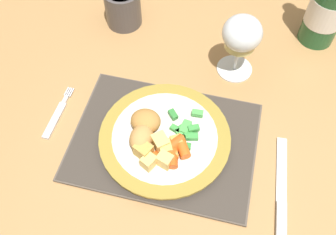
% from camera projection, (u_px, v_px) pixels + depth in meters
% --- Properties ---
extents(ground_plane, '(6.00, 6.00, 0.00)m').
position_uv_depth(ground_plane, '(188.00, 211.00, 1.40)').
color(ground_plane, '#383333').
extents(dining_table, '(1.18, 0.91, 0.74)m').
position_uv_depth(dining_table, '(201.00, 116.00, 0.86)').
color(dining_table, '#AD7F4C').
rests_on(dining_table, ground).
extents(placemat, '(0.34, 0.25, 0.01)m').
position_uv_depth(placemat, '(164.00, 141.00, 0.71)').
color(placemat, brown).
rests_on(placemat, dining_table).
extents(dinner_plate, '(0.24, 0.24, 0.02)m').
position_uv_depth(dinner_plate, '(165.00, 138.00, 0.70)').
color(dinner_plate, silver).
rests_on(dinner_plate, placemat).
extents(breaded_croquettes, '(0.06, 0.09, 0.04)m').
position_uv_depth(breaded_croquettes, '(144.00, 128.00, 0.68)').
color(breaded_croquettes, '#B77F3D').
rests_on(breaded_croquettes, dinner_plate).
extents(green_beans_pile, '(0.07, 0.09, 0.02)m').
position_uv_depth(green_beans_pile, '(186.00, 129.00, 0.69)').
color(green_beans_pile, green).
rests_on(green_beans_pile, dinner_plate).
extents(glazed_carrots, '(0.07, 0.07, 0.02)m').
position_uv_depth(glazed_carrots, '(172.00, 152.00, 0.66)').
color(glazed_carrots, '#CC5119').
rests_on(glazed_carrots, dinner_plate).
extents(fork, '(0.02, 0.13, 0.01)m').
position_uv_depth(fork, '(57.00, 116.00, 0.74)').
color(fork, silver).
rests_on(fork, dining_table).
extents(table_knife, '(0.03, 0.20, 0.01)m').
position_uv_depth(table_knife, '(281.00, 197.00, 0.65)').
color(table_knife, silver).
rests_on(table_knife, dining_table).
extents(wine_glass, '(0.08, 0.08, 0.14)m').
position_uv_depth(wine_glass, '(242.00, 36.00, 0.73)').
color(wine_glass, silver).
rests_on(wine_glass, dining_table).
extents(bottle, '(0.08, 0.08, 0.30)m').
position_uv_depth(bottle, '(332.00, 0.00, 0.77)').
color(bottle, '#23562D').
rests_on(bottle, dining_table).
extents(roast_potatoes, '(0.08, 0.08, 0.03)m').
position_uv_depth(roast_potatoes, '(158.00, 151.00, 0.66)').
color(roast_potatoes, '#E5BC66').
rests_on(roast_potatoes, dinner_plate).
extents(drinking_cup, '(0.08, 0.08, 0.09)m').
position_uv_depth(drinking_cup, '(123.00, 7.00, 0.85)').
color(drinking_cup, '#4C4747').
rests_on(drinking_cup, dining_table).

